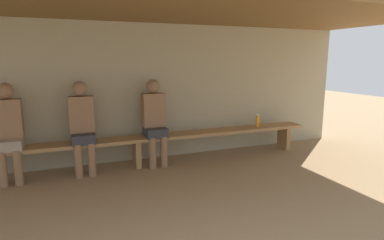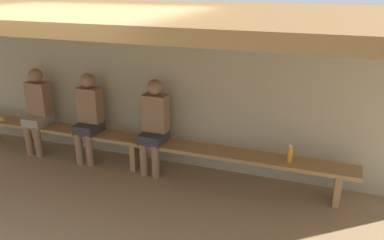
{
  "view_description": "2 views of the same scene",
  "coord_description": "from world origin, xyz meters",
  "px_view_note": "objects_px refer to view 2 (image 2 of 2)",
  "views": [
    {
      "loc": [
        -0.95,
        -3.18,
        1.64
      ],
      "look_at": [
        0.84,
        1.34,
        0.71
      ],
      "focal_mm": 29.87,
      "sensor_mm": 36.0,
      "label": 1
    },
    {
      "loc": [
        2.52,
        -3.0,
        2.61
      ],
      "look_at": [
        0.91,
        1.41,
        0.9
      ],
      "focal_mm": 36.48,
      "sensor_mm": 36.0,
      "label": 2
    }
  ],
  "objects_px": {
    "player_with_sunglasses": "(154,123)",
    "player_near_post": "(89,114)",
    "player_in_blue": "(37,108)",
    "water_bottle_orange": "(290,154)",
    "bench": "(136,143)"
  },
  "relations": [
    {
      "from": "bench",
      "to": "water_bottle_orange",
      "type": "xyz_separation_m",
      "value": [
        2.15,
        -0.02,
        0.18
      ]
    },
    {
      "from": "player_with_sunglasses",
      "to": "player_near_post",
      "type": "relative_size",
      "value": 1.0
    },
    {
      "from": "player_in_blue",
      "to": "player_with_sunglasses",
      "type": "xyz_separation_m",
      "value": [
        1.99,
        0.0,
        0.0
      ]
    },
    {
      "from": "player_in_blue",
      "to": "player_with_sunglasses",
      "type": "distance_m",
      "value": 1.99
    },
    {
      "from": "player_with_sunglasses",
      "to": "water_bottle_orange",
      "type": "distance_m",
      "value": 1.86
    },
    {
      "from": "player_in_blue",
      "to": "player_near_post",
      "type": "relative_size",
      "value": 1.0
    },
    {
      "from": "player_in_blue",
      "to": "player_with_sunglasses",
      "type": "relative_size",
      "value": 1.0
    },
    {
      "from": "water_bottle_orange",
      "to": "player_with_sunglasses",
      "type": "bearing_deg",
      "value": 179.29
    },
    {
      "from": "bench",
      "to": "player_near_post",
      "type": "height_order",
      "value": "player_near_post"
    },
    {
      "from": "player_with_sunglasses",
      "to": "player_in_blue",
      "type": "bearing_deg",
      "value": 180.0
    },
    {
      "from": "player_in_blue",
      "to": "player_near_post",
      "type": "distance_m",
      "value": 0.93
    },
    {
      "from": "player_near_post",
      "to": "water_bottle_orange",
      "type": "relative_size",
      "value": 5.81
    },
    {
      "from": "player_with_sunglasses",
      "to": "player_near_post",
      "type": "bearing_deg",
      "value": 180.0
    },
    {
      "from": "player_with_sunglasses",
      "to": "bench",
      "type": "bearing_deg",
      "value": -179.4
    },
    {
      "from": "player_near_post",
      "to": "player_with_sunglasses",
      "type": "bearing_deg",
      "value": 0.0
    }
  ]
}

